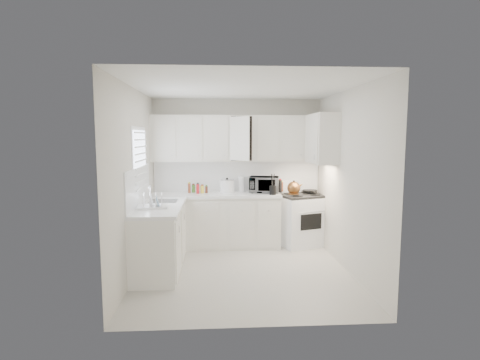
{
  "coord_description": "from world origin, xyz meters",
  "views": [
    {
      "loc": [
        -0.36,
        -5.25,
        1.94
      ],
      "look_at": [
        0.0,
        0.7,
        1.25
      ],
      "focal_mm": 28.34,
      "sensor_mm": 36.0,
      "label": 1
    }
  ],
  "objects": [
    {
      "name": "spice_left_3",
      "position": [
        -0.62,
        1.33,
        1.02
      ],
      "size": [
        0.06,
        0.06,
        0.13
      ],
      "primitive_type": "cylinder",
      "color": "yellow",
      "rests_on": "countertop_back"
    },
    {
      "name": "sauce_right_0",
      "position": [
        0.58,
        1.46,
        1.05
      ],
      "size": [
        0.06,
        0.06,
        0.19
      ],
      "primitive_type": "cylinder",
      "color": "red",
      "rests_on": "countertop_back"
    },
    {
      "name": "spice_left_0",
      "position": [
        -0.85,
        1.42,
        1.02
      ],
      "size": [
        0.06,
        0.06,
        0.13
      ],
      "primitive_type": "cylinder",
      "color": "brown",
      "rests_on": "countertop_back"
    },
    {
      "name": "upper_cabinets_right",
      "position": [
        1.33,
        0.82,
        1.5
      ],
      "size": [
        0.33,
        0.9,
        0.8
      ],
      "primitive_type": null,
      "color": "beige",
      "rests_on": "wall_right"
    },
    {
      "name": "backsplash_back",
      "position": [
        0.0,
        1.59,
        1.23
      ],
      "size": [
        2.98,
        0.02,
        0.55
      ],
      "primitive_type": "cube",
      "color": "silver",
      "rests_on": "wall_back"
    },
    {
      "name": "spice_left_1",
      "position": [
        -0.78,
        1.33,
        1.02
      ],
      "size": [
        0.06,
        0.06,
        0.13
      ],
      "primitive_type": "cylinder",
      "color": "#3A6F25",
      "rests_on": "countertop_back"
    },
    {
      "name": "upper_cabinets_back",
      "position": [
        0.0,
        1.44,
        1.5
      ],
      "size": [
        3.0,
        0.33,
        0.8
      ],
      "primitive_type": null,
      "color": "beige",
      "rests_on": "wall_back"
    },
    {
      "name": "backsplash_left",
      "position": [
        -1.49,
        0.2,
        1.23
      ],
      "size": [
        0.02,
        1.6,
        0.55
      ],
      "primitive_type": "cube",
      "color": "silver",
      "rests_on": "wall_left"
    },
    {
      "name": "dish_rack",
      "position": [
        -1.27,
        -0.0,
        1.06
      ],
      "size": [
        0.45,
        0.36,
        0.22
      ],
      "primitive_type": null,
      "rotation": [
        0.0,
        0.0,
        0.14
      ],
      "color": "white",
      "rests_on": "countertop_left"
    },
    {
      "name": "rice_cooker",
      "position": [
        -0.19,
        1.4,
        1.08
      ],
      "size": [
        0.29,
        0.29,
        0.26
      ],
      "primitive_type": null,
      "rotation": [
        0.0,
        0.0,
        -0.12
      ],
      "color": "white",
      "rests_on": "countertop_back"
    },
    {
      "name": "sauce_right_3",
      "position": [
        0.74,
        1.4,
        1.05
      ],
      "size": [
        0.06,
        0.06,
        0.19
      ],
      "primitive_type": "cylinder",
      "color": "black",
      "rests_on": "countertop_back"
    },
    {
      "name": "floor",
      "position": [
        0.0,
        0.0,
        0.0
      ],
      "size": [
        3.2,
        3.2,
        0.0
      ],
      "primitive_type": "plane",
      "color": "beige",
      "rests_on": "ground"
    },
    {
      "name": "countertop_back",
      "position": [
        -0.39,
        1.29,
        0.93
      ],
      "size": [
        2.24,
        0.64,
        0.05
      ],
      "primitive_type": "cube",
      "color": "silver",
      "rests_on": "lower_cabinets_back"
    },
    {
      "name": "sauce_right_4",
      "position": [
        0.8,
        1.46,
        1.05
      ],
      "size": [
        0.06,
        0.06,
        0.19
      ],
      "primitive_type": "cylinder",
      "color": "brown",
      "rests_on": "countertop_back"
    },
    {
      "name": "window_blinds",
      "position": [
        -1.48,
        0.35,
        1.55
      ],
      "size": [
        0.06,
        0.96,
        1.06
      ],
      "primitive_type": null,
      "color": "white",
      "rests_on": "wall_left"
    },
    {
      "name": "wall_front",
      "position": [
        0.0,
        -1.6,
        1.3
      ],
      "size": [
        3.0,
        0.0,
        3.0
      ],
      "primitive_type": "plane",
      "rotation": [
        -1.57,
        0.0,
        0.0
      ],
      "color": "beige",
      "rests_on": "ground"
    },
    {
      "name": "wall_left",
      "position": [
        -1.5,
        0.0,
        1.3
      ],
      "size": [
        0.0,
        3.2,
        3.2
      ],
      "primitive_type": "plane",
      "rotation": [
        1.57,
        0.0,
        1.57
      ],
      "color": "beige",
      "rests_on": "ground"
    },
    {
      "name": "stove",
      "position": [
        1.14,
        1.31,
        0.58
      ],
      "size": [
        0.92,
        0.83,
        1.17
      ],
      "primitive_type": null,
      "rotation": [
        0.0,
        0.0,
        0.33
      ],
      "color": "white",
      "rests_on": "floor"
    },
    {
      "name": "wall_right",
      "position": [
        1.5,
        0.0,
        1.3
      ],
      "size": [
        0.0,
        3.2,
        3.2
      ],
      "primitive_type": "plane",
      "rotation": [
        1.57,
        0.0,
        -1.57
      ],
      "color": "beige",
      "rests_on": "ground"
    },
    {
      "name": "microwave",
      "position": [
        0.47,
        1.36,
        1.12
      ],
      "size": [
        0.55,
        0.37,
        0.34
      ],
      "primitive_type": "imported",
      "rotation": [
        0.0,
        0.0,
        -0.18
      ],
      "color": "gray",
      "rests_on": "countertop_back"
    },
    {
      "name": "sink",
      "position": [
        -1.19,
        0.55,
        1.07
      ],
      "size": [
        0.42,
        0.38,
        0.3
      ],
      "primitive_type": null,
      "color": "gray",
      "rests_on": "countertop_left"
    },
    {
      "name": "utensil_crock",
      "position": [
        0.58,
        1.08,
        1.13
      ],
      "size": [
        0.15,
        0.15,
        0.37
      ],
      "primitive_type": null,
      "rotation": [
        0.0,
        0.0,
        0.27
      ],
      "color": "black",
      "rests_on": "countertop_back"
    },
    {
      "name": "sauce_right_1",
      "position": [
        0.64,
        1.4,
        1.05
      ],
      "size": [
        0.06,
        0.06,
        0.19
      ],
      "primitive_type": "cylinder",
      "color": "yellow",
      "rests_on": "countertop_back"
    },
    {
      "name": "spice_left_2",
      "position": [
        -0.7,
        1.42,
        1.02
      ],
      "size": [
        0.06,
        0.06,
        0.13
      ],
      "primitive_type": "cylinder",
      "color": "red",
      "rests_on": "countertop_back"
    },
    {
      "name": "countertop_left",
      "position": [
        -1.19,
        0.2,
        0.93
      ],
      "size": [
        0.64,
        1.62,
        0.05
      ],
      "primitive_type": "cube",
      "color": "silver",
      "rests_on": "lower_cabinets_left"
    },
    {
      "name": "frying_pan",
      "position": [
        1.32,
        1.47,
        0.97
      ],
      "size": [
        0.33,
        0.48,
        0.04
      ],
      "primitive_type": null,
      "rotation": [
        0.0,
        0.0,
        0.17
      ],
      "color": "black",
      "rests_on": "stove"
    },
    {
      "name": "lower_cabinets_left",
      "position": [
        -1.2,
        0.2,
        0.45
      ],
      "size": [
        0.6,
        1.6,
        0.9
      ],
      "primitive_type": null,
      "color": "beige",
      "rests_on": "floor"
    },
    {
      "name": "tea_kettle",
      "position": [
        0.96,
        1.15,
        1.07
      ],
      "size": [
        0.3,
        0.26,
        0.26
      ],
      "primitive_type": null,
      "rotation": [
        0.0,
        0.0,
        -0.09
      ],
      "color": "brown",
      "rests_on": "stove"
    },
    {
      "name": "wall_back",
      "position": [
        0.0,
        1.6,
        1.3
      ],
      "size": [
        3.0,
        0.0,
        3.0
      ],
      "primitive_type": "plane",
      "rotation": [
        1.57,
        0.0,
        0.0
      ],
      "color": "beige",
      "rests_on": "ground"
    },
    {
      "name": "spice_left_4",
      "position": [
        -0.55,
        1.42,
        1.02
      ],
      "size": [
        0.06,
        0.06,
        0.13
      ],
      "primitive_type": "cylinder",
      "color": "#532617",
      "rests_on": "countertop_back"
    },
    {
      "name": "sauce_right_2",
      "position": [
        0.69,
        1.46,
        1.05
      ],
      "size": [
        0.06,
        0.06,
        0.19
      ],
      "primitive_type": "cylinder",
      "color": "#532617",
      "rests_on": "countertop_back"
    },
    {
      "name": "paper_towel",
      "position": [
        0.07,
        1.48,
        1.08
      ],
      "size": [
        0.12,
        0.12,
        0.27
      ],
      "primitive_type": "cylinder",
      "color": "white",
      "rests_on": "countertop_back"
    },
    {
      "name": "ceiling",
      "position": [
        0.0,
        0.0,
        2.6
      ],
      "size": [
        3.2,
        3.2,
        0.0
      ],
      "primitive_type": "plane",
      "rotation": [
        3.14,
        0.0,
        0.0
      ],
      "color": "white",
      "rests_on": "ground"
    },
    {
      "name": "lower_cabinets_back",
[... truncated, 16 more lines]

